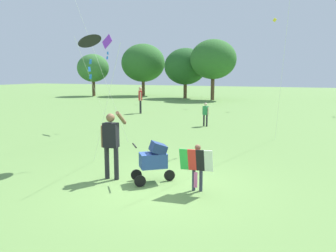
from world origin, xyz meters
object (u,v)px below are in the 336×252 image
Objects in this scene: person_couple_left at (140,98)px; stroller at (154,158)px; person_red_shirt at (205,112)px; child_with_butterfly_kite at (197,163)px; kite_orange_delta at (106,45)px; person_adult_flyer at (111,140)px; kite_adult_black at (90,42)px.

stroller is at bearing -61.68° from person_couple_left.
person_red_shirt reaches higher than stroller.
kite_orange_delta is at bearing 134.54° from child_with_butterfly_kite.
person_couple_left is (-5.76, 12.92, 0.02)m from person_adult_flyer.
kite_adult_black reaches higher than person_red_shirt.
stroller is 9.15m from person_red_shirt.
kite_adult_black is 6.05m from kite_orange_delta.
kite_adult_black is (-3.76, 1.37, 2.92)m from child_with_butterfly_kite.
kite_orange_delta is at bearing 129.88° from stroller.
person_adult_flyer reaches higher than child_with_butterfly_kite.
kite_orange_delta is (-6.59, 6.70, 3.28)m from child_with_butterfly_kite.
person_couple_left is (-6.86, 12.73, 0.43)m from stroller.
kite_orange_delta is 7.06m from person_couple_left.
person_couple_left is at bearing 103.10° from kite_orange_delta.
person_adult_flyer is 1.48× the size of person_red_shirt.
child_with_butterfly_kite is 0.62× the size of person_adult_flyer.
kite_orange_delta reaches higher than child_with_butterfly_kite.
kite_orange_delta is 3.78× the size of person_red_shirt.
person_couple_left is (-4.29, 11.60, -2.55)m from kite_adult_black.
kite_adult_black reaches higher than person_adult_flyer.
person_red_shirt reaches higher than child_with_butterfly_kite.
kite_adult_black is 8.52m from person_red_shirt.
stroller is (-1.19, 0.23, -0.06)m from child_with_butterfly_kite.
person_red_shirt is 6.67m from person_couple_left.
person_couple_left is at bearing 146.47° from person_red_shirt.
person_couple_left is (-1.46, 6.27, -2.91)m from kite_orange_delta.
person_adult_flyer reaches higher than person_couple_left.
person_red_shirt is at bearing 91.27° from person_adult_flyer.
child_with_butterfly_kite is 9.61m from person_red_shirt.
person_couple_left is at bearing 118.32° from stroller.
child_with_butterfly_kite is at bearing -10.95° from stroller.
kite_adult_black reaches higher than stroller.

